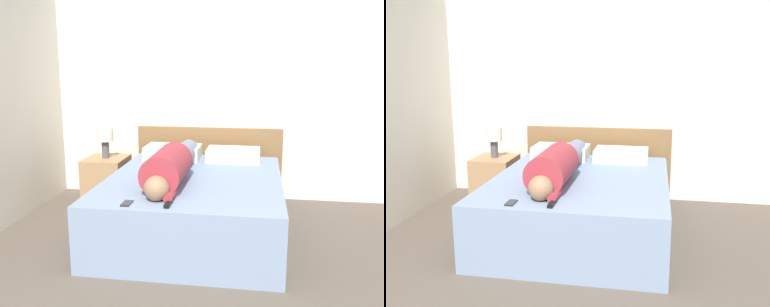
% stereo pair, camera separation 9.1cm
% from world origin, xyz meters
% --- Properties ---
extents(wall_back, '(5.26, 0.06, 2.60)m').
position_xyz_m(wall_back, '(0.00, 3.32, 1.30)').
color(wall_back, silver).
rests_on(wall_back, ground_plane).
extents(bed, '(1.56, 1.95, 0.54)m').
position_xyz_m(bed, '(-0.22, 2.12, 0.27)').
color(bed, '#7589A8').
rests_on(bed, ground_plane).
extents(headboard, '(1.68, 0.04, 0.83)m').
position_xyz_m(headboard, '(-0.22, 3.25, 0.41)').
color(headboard, brown).
rests_on(headboard, ground_plane).
extents(nightstand, '(0.44, 0.50, 0.52)m').
position_xyz_m(nightstand, '(-1.33, 2.83, 0.26)').
color(nightstand, '#A37A51').
rests_on(nightstand, ground_plane).
extents(table_lamp, '(0.18, 0.18, 0.34)m').
position_xyz_m(table_lamp, '(-1.33, 2.83, 0.75)').
color(table_lamp, '#4C4C51').
rests_on(table_lamp, nightstand).
extents(person_lying, '(0.32, 1.63, 0.32)m').
position_xyz_m(person_lying, '(-0.40, 1.98, 0.67)').
color(person_lying, '#936B4C').
rests_on(person_lying, bed).
extents(pillow_near_headboard, '(0.59, 0.39, 0.14)m').
position_xyz_m(pillow_near_headboard, '(-0.57, 2.86, 0.61)').
color(pillow_near_headboard, silver).
rests_on(pillow_near_headboard, bed).
extents(pillow_second, '(0.56, 0.39, 0.13)m').
position_xyz_m(pillow_second, '(0.08, 2.86, 0.60)').
color(pillow_second, silver).
rests_on(pillow_second, bed).
extents(tv_remote, '(0.04, 0.15, 0.02)m').
position_xyz_m(tv_remote, '(-0.29, 1.30, 0.55)').
color(tv_remote, black).
rests_on(tv_remote, bed).
extents(cell_phone, '(0.06, 0.13, 0.01)m').
position_xyz_m(cell_phone, '(-0.60, 1.28, 0.54)').
color(cell_phone, black).
rests_on(cell_phone, bed).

